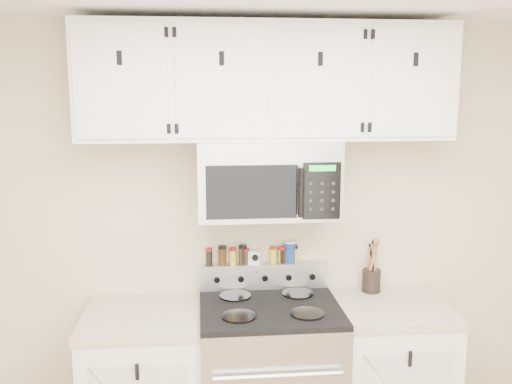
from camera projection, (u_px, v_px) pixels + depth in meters
back_wall at (263, 237)px, 3.37m from camera, size 3.50×0.01×2.50m
range at (269, 383)px, 3.19m from camera, size 0.76×0.65×1.10m
base_cabinet_right at (388, 380)px, 3.28m from camera, size 0.64×0.62×0.92m
microwave at (268, 178)px, 3.11m from camera, size 0.76×0.44×0.42m
upper_cabinets at (267, 82)px, 3.05m from camera, size 2.00×0.35×0.62m
utensil_crock at (371, 279)px, 3.39m from camera, size 0.11×0.11×0.32m
kitchen_timer at (255, 257)px, 3.35m from camera, size 0.08×0.07×0.08m
salt_canister at (290, 252)px, 3.36m from camera, size 0.07×0.07×0.13m
spice_jar_0 at (209, 256)px, 3.32m from camera, size 0.04×0.04×0.10m
spice_jar_1 at (222, 255)px, 3.32m from camera, size 0.05×0.05×0.11m
spice_jar_2 at (233, 256)px, 3.33m from camera, size 0.04×0.04×0.10m
spice_jar_3 at (242, 255)px, 3.34m from camera, size 0.04×0.04×0.11m
spice_jar_4 at (243, 254)px, 3.34m from camera, size 0.04×0.04×0.11m
spice_jar_5 at (246, 256)px, 3.34m from camera, size 0.04×0.04×0.09m
spice_jar_6 at (273, 255)px, 3.36m from camera, size 0.04×0.04×0.10m
spice_jar_7 at (281, 254)px, 3.36m from camera, size 0.03×0.03×0.10m
spice_jar_8 at (283, 255)px, 3.36m from camera, size 0.05×0.05×0.10m
spice_jar_9 at (285, 255)px, 3.36m from camera, size 0.05×0.05×0.09m
spice_jar_10 at (295, 254)px, 3.37m from camera, size 0.04×0.04×0.10m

